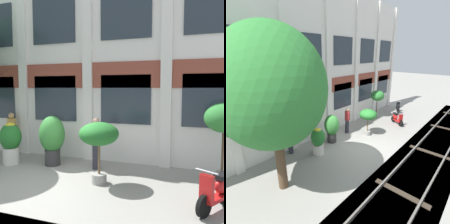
{
  "view_description": "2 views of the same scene",
  "coord_description": "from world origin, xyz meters",
  "views": [
    {
      "loc": [
        4.06,
        -5.96,
        2.66
      ],
      "look_at": [
        1.31,
        1.64,
        1.9
      ],
      "focal_mm": 42.0,
      "sensor_mm": 36.0,
      "label": 1
    },
    {
      "loc": [
        -7.59,
        -4.84,
        5.05
      ],
      "look_at": [
        -0.47,
        1.51,
        1.8
      ],
      "focal_mm": 28.0,
      "sensor_mm": 36.0,
      "label": 2
    }
  ],
  "objects": [
    {
      "name": "broadleaf_tree",
      "position": [
        -4.82,
        0.51,
        3.83
      ],
      "size": [
        3.86,
        3.68,
        5.99
      ],
      "color": "#4C3826",
      "rests_on": "ground"
    },
    {
      "name": "potted_plant_ribbed_drum",
      "position": [
        -0.87,
        1.64,
        0.96
      ],
      "size": [
        0.87,
        0.87,
        1.7
      ],
      "color": "#333333",
      "rests_on": "ground"
    },
    {
      "name": "rail_tracks",
      "position": [
        -0.0,
        -3.12,
        -0.13
      ],
      "size": [
        24.85,
        2.8,
        0.43
      ],
      "color": "#4C473F",
      "rests_on": "ground"
    },
    {
      "name": "resident_by_doorway",
      "position": [
        -3.22,
        2.39,
        0.89
      ],
      "size": [
        0.46,
        0.34,
        1.66
      ],
      "rotation": [
        0.0,
        0.0,
        -2.14
      ],
      "color": "#282833",
      "rests_on": "ground"
    },
    {
      "name": "apartment_facade",
      "position": [
        0.0,
        2.97,
        4.31
      ],
      "size": [
        17.21,
        0.64,
        8.67
      ],
      "color": "silver",
      "rests_on": "ground"
    },
    {
      "name": "scooter_near_curb",
      "position": [
        4.34,
        -0.04,
        0.44
      ],
      "size": [
        0.82,
        1.23,
        0.98
      ],
      "rotation": [
        0.0,
        0.0,
        4.17
      ],
      "color": "black",
      "rests_on": "ground"
    },
    {
      "name": "resident_watching_tracks",
      "position": [
        0.72,
        1.76,
        0.91
      ],
      "size": [
        0.34,
        0.47,
        1.7
      ],
      "rotation": [
        0.0,
        0.0,
        -0.54
      ],
      "color": "#282833",
      "rests_on": "ground"
    },
    {
      "name": "potted_plant_tall_urn",
      "position": [
        4.53,
        1.78,
        1.78
      ],
      "size": [
        1.06,
        1.06,
        2.24
      ],
      "color": "gray",
      "rests_on": "ground"
    },
    {
      "name": "ground_plane",
      "position": [
        0.0,
        0.0,
        0.0
      ],
      "size": [
        80.0,
        80.0,
        0.0
      ],
      "primitive_type": "plane",
      "color": "gray"
    },
    {
      "name": "potted_plant_fluted_column",
      "position": [
        -2.3,
        1.25,
        0.83
      ],
      "size": [
        0.73,
        0.73,
        1.46
      ],
      "color": "beige",
      "rests_on": "ground"
    },
    {
      "name": "scooter_second_parked",
      "position": [
        6.77,
        0.92,
        0.44
      ],
      "size": [
        1.27,
        0.77,
        0.98
      ],
      "rotation": [
        0.0,
        0.0,
        0.46
      ],
      "color": "black",
      "rests_on": "ground"
    },
    {
      "name": "potted_plant_low_pan",
      "position": [
        1.31,
        0.57,
        1.32
      ],
      "size": [
        1.1,
        1.1,
        1.72
      ],
      "color": "gray",
      "rests_on": "ground"
    }
  ]
}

